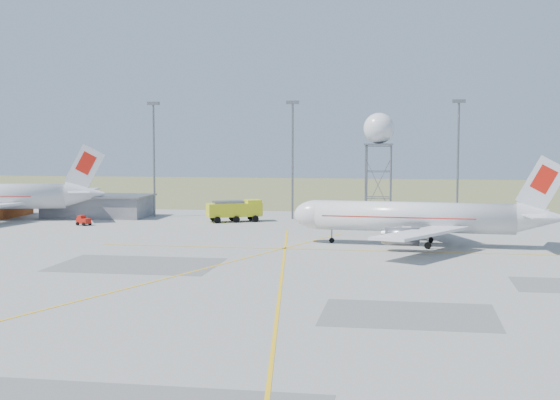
% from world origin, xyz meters
% --- Properties ---
extents(ground, '(400.00, 400.00, 0.00)m').
position_xyz_m(ground, '(0.00, 0.00, 0.00)').
color(ground, '#9A9B95').
rests_on(ground, ground).
extents(grass_strip, '(400.00, 120.00, 0.03)m').
position_xyz_m(grass_strip, '(0.00, 140.00, 0.01)').
color(grass_strip, olive).
rests_on(grass_strip, ground).
extents(building_grey, '(19.00, 10.00, 3.90)m').
position_xyz_m(building_grey, '(-45.00, 64.00, 1.97)').
color(building_grey, gray).
rests_on(building_grey, ground).
extents(mast_a, '(2.20, 0.50, 20.50)m').
position_xyz_m(mast_a, '(-35.00, 66.00, 12.07)').
color(mast_a, slate).
rests_on(mast_a, ground).
extents(mast_b, '(2.20, 0.50, 20.50)m').
position_xyz_m(mast_b, '(-10.00, 66.00, 12.07)').
color(mast_b, slate).
rests_on(mast_b, ground).
extents(mast_c, '(2.20, 0.50, 20.50)m').
position_xyz_m(mast_c, '(18.00, 66.00, 12.07)').
color(mast_c, slate).
rests_on(mast_c, ground).
extents(airliner_main, '(35.22, 34.15, 11.98)m').
position_xyz_m(airliner_main, '(11.23, 35.64, 3.67)').
color(airliner_main, silver).
rests_on(airliner_main, ground).
extents(radar_tower, '(5.02, 5.02, 18.19)m').
position_xyz_m(radar_tower, '(5.01, 60.94, 10.21)').
color(radar_tower, slate).
rests_on(radar_tower, ground).
extents(fire_truck, '(9.55, 6.73, 3.66)m').
position_xyz_m(fire_truck, '(-18.79, 60.11, 1.76)').
color(fire_truck, '#CED118').
rests_on(fire_truck, ground).
extents(baggage_tug, '(2.42, 2.23, 1.61)m').
position_xyz_m(baggage_tug, '(-41.95, 50.88, 0.61)').
color(baggage_tug, red).
rests_on(baggage_tug, ground).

